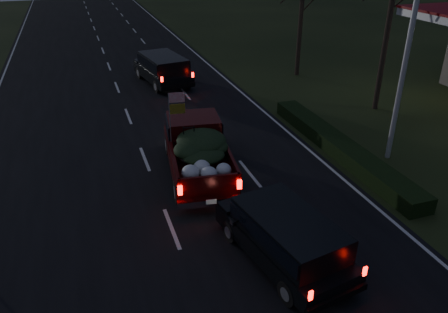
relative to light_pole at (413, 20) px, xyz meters
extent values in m
plane|color=black|center=(-9.50, -2.00, -5.48)|extent=(120.00, 120.00, 0.00)
cube|color=black|center=(-9.50, -2.00, -5.47)|extent=(14.00, 120.00, 0.02)
cube|color=black|center=(-1.70, 1.00, -5.18)|extent=(1.00, 10.00, 0.60)
cylinder|color=silver|center=(0.00, 0.00, -0.98)|extent=(0.20, 0.20, 9.00)
cylinder|color=black|center=(3.00, 5.00, -1.23)|extent=(0.28, 0.28, 8.50)
cylinder|color=black|center=(2.00, 12.00, -1.98)|extent=(0.28, 0.28, 7.00)
cube|color=#3B0808|center=(-7.74, 1.28, -4.84)|extent=(2.79, 5.54, 0.58)
cube|color=#3B0808|center=(-7.61, 2.23, -4.05)|extent=(2.17, 1.94, 0.96)
cube|color=black|center=(-7.61, 2.23, -3.94)|extent=(2.26, 1.85, 0.58)
cube|color=#3B0808|center=(-7.91, -0.09, -4.53)|extent=(2.33, 3.20, 0.06)
ellipsoid|color=black|center=(-7.79, 0.43, -4.05)|extent=(1.93, 2.12, 0.64)
cylinder|color=gray|center=(-8.68, 1.41, -3.31)|extent=(0.03, 0.03, 2.12)
cube|color=red|center=(-8.40, 1.37, -2.42)|extent=(0.55, 0.09, 0.36)
cube|color=gold|center=(-8.40, 1.37, -2.85)|extent=(0.55, 0.09, 0.36)
cube|color=black|center=(-6.71, 12.98, -4.84)|extent=(2.85, 5.27, 0.62)
cube|color=black|center=(-6.67, 12.72, -4.13)|extent=(2.51, 3.91, 0.83)
cube|color=black|center=(-6.67, 12.72, -4.04)|extent=(2.60, 3.82, 0.50)
cube|color=black|center=(-6.90, -4.40, -4.91)|extent=(2.58, 4.66, 0.55)
cube|color=black|center=(-6.86, -4.62, -4.29)|extent=(2.26, 3.46, 0.73)
cube|color=black|center=(-6.86, -4.62, -4.21)|extent=(2.34, 3.39, 0.44)
cube|color=black|center=(-8.11, -3.73, -4.40)|extent=(0.13, 0.21, 0.15)
camera|label=1|loc=(-11.52, -13.02, 2.63)|focal=35.00mm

